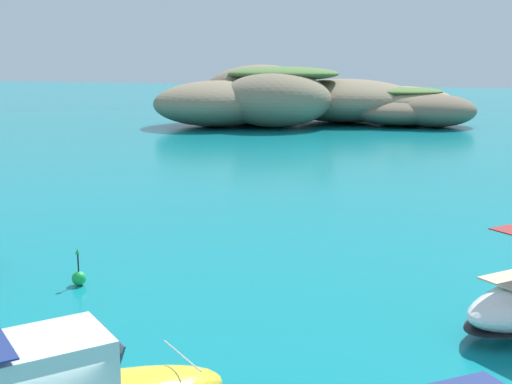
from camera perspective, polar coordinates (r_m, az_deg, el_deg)
islet_large at (r=92.29m, az=2.02°, el=7.96°), size 36.81×33.89×7.83m
islet_small at (r=92.61m, az=12.66°, el=7.06°), size 21.68×21.18×4.97m
channel_buoy at (r=27.38m, az=-14.80°, el=-6.98°), size 0.56×0.56×1.48m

